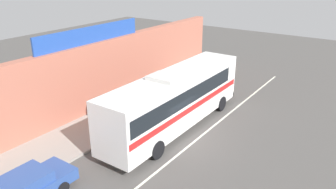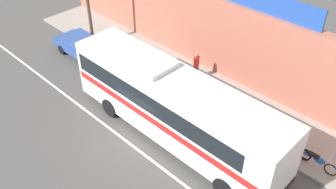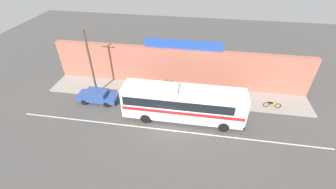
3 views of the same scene
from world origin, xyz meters
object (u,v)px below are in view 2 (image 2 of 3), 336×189
Objects in this scene: parked_car at (82,46)px; motorcycle_red at (317,160)px; intercity_bus at (173,103)px; motorcycle_purple at (293,146)px; pedestrian_far_left at (196,64)px.

parked_car is 2.35× the size of motorcycle_red.
intercity_bus is at bearing -8.12° from parked_car.
intercity_bus reaches higher than motorcycle_red.
motorcycle_purple is at bearing 176.23° from motorcycle_red.
intercity_bus reaches higher than motorcycle_purple.
pedestrian_far_left is at bearing 169.72° from motorcycle_red.
motorcycle_purple is 1.23m from motorcycle_red.
pedestrian_far_left is (-2.34, 4.48, -0.92)m from intercity_bus.
parked_car is at bearing -174.33° from motorcycle_red.
parked_car is at bearing -173.55° from motorcycle_purple.
parked_car reaches higher than motorcycle_red.
intercity_bus is 5.14m from pedestrian_far_left.
motorcycle_red is 8.69m from pedestrian_far_left.
pedestrian_far_left reaches higher than motorcycle_purple.
pedestrian_far_left is (-7.31, 1.47, 0.58)m from motorcycle_purple.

